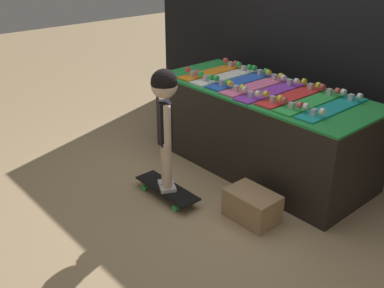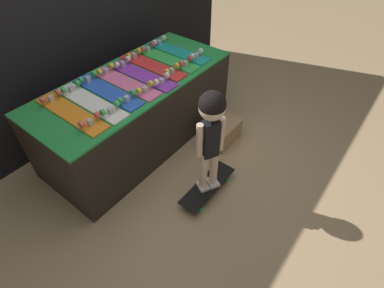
# 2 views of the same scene
# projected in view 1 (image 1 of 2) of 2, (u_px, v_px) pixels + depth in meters

# --- Properties ---
(ground_plane) EXTENTS (16.00, 16.00, 0.00)m
(ground_plane) POSITION_uv_depth(u_px,v_px,m) (222.00, 183.00, 4.05)
(ground_plane) COLOR tan
(back_wall) EXTENTS (4.60, 0.10, 2.27)m
(back_wall) POSITION_uv_depth(u_px,v_px,m) (317.00, 38.00, 4.31)
(back_wall) COLOR black
(back_wall) RESTS_ON ground_plane
(display_rack) EXTENTS (2.07, 0.88, 0.78)m
(display_rack) POSITION_uv_depth(u_px,v_px,m) (261.00, 129.00, 4.19)
(display_rack) COLOR black
(display_rack) RESTS_ON ground_plane
(skateboard_orange_on_rack) EXTENTS (0.18, 0.79, 0.09)m
(skateboard_orange_on_rack) POSITION_uv_depth(u_px,v_px,m) (212.00, 71.00, 4.49)
(skateboard_orange_on_rack) COLOR orange
(skateboard_orange_on_rack) RESTS_ON display_rack
(skateboard_white_on_rack) EXTENTS (0.18, 0.79, 0.09)m
(skateboard_white_on_rack) POSITION_uv_depth(u_px,v_px,m) (226.00, 75.00, 4.35)
(skateboard_white_on_rack) COLOR white
(skateboard_white_on_rack) RESTS_ON display_rack
(skateboard_blue_on_rack) EXTENTS (0.18, 0.79, 0.09)m
(skateboard_blue_on_rack) POSITION_uv_depth(u_px,v_px,m) (242.00, 80.00, 4.23)
(skateboard_blue_on_rack) COLOR blue
(skateboard_blue_on_rack) RESTS_ON display_rack
(skateboard_pink_on_rack) EXTENTS (0.18, 0.79, 0.09)m
(skateboard_pink_on_rack) POSITION_uv_depth(u_px,v_px,m) (256.00, 85.00, 4.08)
(skateboard_pink_on_rack) COLOR pink
(skateboard_pink_on_rack) RESTS_ON display_rack
(skateboard_purple_on_rack) EXTENTS (0.18, 0.79, 0.09)m
(skateboard_purple_on_rack) POSITION_uv_depth(u_px,v_px,m) (271.00, 90.00, 3.93)
(skateboard_purple_on_rack) COLOR purple
(skateboard_purple_on_rack) RESTS_ON display_rack
(skateboard_red_on_rack) EXTENTS (0.18, 0.79, 0.09)m
(skateboard_red_on_rack) POSITION_uv_depth(u_px,v_px,m) (292.00, 95.00, 3.82)
(skateboard_red_on_rack) COLOR red
(skateboard_red_on_rack) RESTS_ON display_rack
(skateboard_green_on_rack) EXTENTS (0.18, 0.79, 0.09)m
(skateboard_green_on_rack) POSITION_uv_depth(u_px,v_px,m) (311.00, 101.00, 3.68)
(skateboard_green_on_rack) COLOR green
(skateboard_green_on_rack) RESTS_ON display_rack
(skateboard_teal_on_rack) EXTENTS (0.18, 0.79, 0.09)m
(skateboard_teal_on_rack) POSITION_uv_depth(u_px,v_px,m) (333.00, 107.00, 3.56)
(skateboard_teal_on_rack) COLOR teal
(skateboard_teal_on_rack) RESTS_ON display_rack
(skateboard_on_floor) EXTENTS (0.65, 0.20, 0.09)m
(skateboard_on_floor) POSITION_uv_depth(u_px,v_px,m) (167.00, 189.00, 3.81)
(skateboard_on_floor) COLOR black
(skateboard_on_floor) RESTS_ON ground_plane
(child) EXTENTS (0.23, 0.21, 1.03)m
(child) POSITION_uv_depth(u_px,v_px,m) (165.00, 108.00, 3.50)
(child) COLOR silver
(child) RESTS_ON skateboard_on_floor
(storage_box) EXTENTS (0.41, 0.27, 0.23)m
(storage_box) POSITION_uv_depth(u_px,v_px,m) (252.00, 206.00, 3.50)
(storage_box) COLOR #A37F56
(storage_box) RESTS_ON ground_plane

